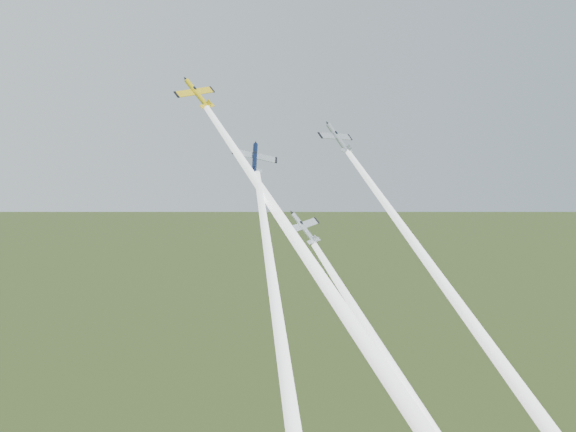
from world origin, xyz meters
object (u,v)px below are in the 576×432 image
(plane_yellow, at_px, (197,94))
(plane_silver_right, at_px, (338,138))
(plane_navy, at_px, (255,157))
(plane_silver_low, at_px, (304,228))

(plane_yellow, xyz_separation_m, plane_silver_right, (24.64, -4.64, -7.23))
(plane_navy, bearing_deg, plane_silver_low, -39.56)
(plane_navy, relative_size, plane_silver_right, 0.88)
(plane_yellow, xyz_separation_m, plane_navy, (5.50, -9.68, -10.24))
(plane_silver_right, distance_m, plane_silver_low, 23.60)
(plane_yellow, height_order, plane_navy, plane_yellow)
(plane_navy, height_order, plane_silver_low, plane_navy)
(plane_yellow, distance_m, plane_silver_right, 26.10)
(plane_yellow, relative_size, plane_silver_low, 1.12)
(plane_silver_right, xyz_separation_m, plane_silver_low, (-14.66, -12.45, -13.66))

